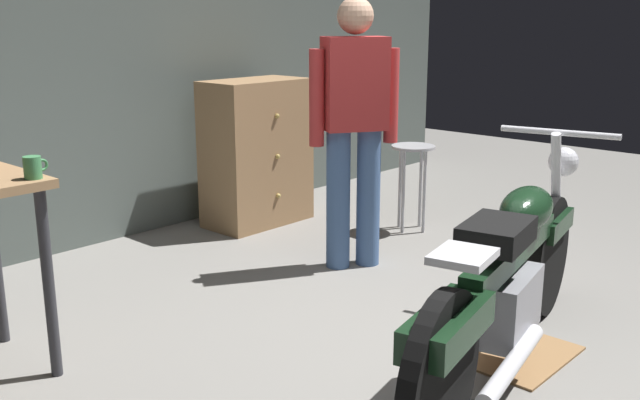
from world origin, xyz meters
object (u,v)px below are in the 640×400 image
motorcycle (509,276)px  mug_green_speckled (33,167)px  shop_stool (413,165)px  person_standing (354,122)px  wooden_dresser (257,153)px

motorcycle → mug_green_speckled: bearing=122.2°
shop_stool → mug_green_speckled: 2.98m
motorcycle → person_standing: 1.62m
person_standing → wooden_dresser: (0.27, 1.18, -0.38)m
person_standing → shop_stool: size_ratio=2.61×
motorcycle → mug_green_speckled: size_ratio=20.34×
motorcycle → shop_stool: size_ratio=3.37×
motorcycle → shop_stool: bearing=34.5°
person_standing → mug_green_speckled: size_ratio=15.74×
person_standing → wooden_dresser: size_ratio=1.52×
mug_green_speckled → shop_stool: bearing=2.7°
mug_green_speckled → wooden_dresser: bearing=26.2°
person_standing → wooden_dresser: 1.27m
wooden_dresser → motorcycle: bearing=-109.0°
shop_stool → mug_green_speckled: size_ratio=6.03×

